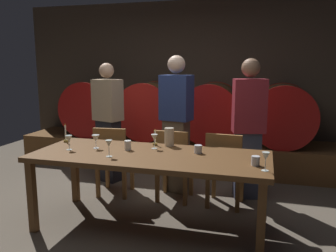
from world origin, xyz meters
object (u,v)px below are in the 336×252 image
dining_table (150,161)px  candle_right (155,141)px  chair_right (225,166)px  guest_right (248,128)px  wine_barrel_far_right (283,115)px  cup_right (256,161)px  wine_barrel_center_right (212,113)px  wine_glass_right (154,138)px  cup_left (128,145)px  guest_left (108,122)px  wine_barrel_center_left (150,110)px  candle_left (66,137)px  wine_glass_left (96,139)px  wine_glass_far_right (266,157)px  chair_center (173,162)px  chair_left (113,158)px  pitcher (169,137)px  guest_center (176,123)px  wine_glass_far_left (69,140)px  cup_center (198,149)px  wine_barrel_far_left (94,108)px  wine_glass_center (109,144)px

dining_table → candle_right: bearing=99.8°
chair_right → guest_right: guest_right is taller
wine_barrel_far_right → cup_right: bearing=-98.1°
wine_barrel_center_right → chair_right: (0.37, -1.45, -0.40)m
wine_glass_right → cup_left: bearing=-152.8°
guest_left → wine_glass_right: 1.40m
wine_barrel_center_right → wine_glass_right: size_ratio=5.96×
wine_barrel_center_left → guest_right: (1.60, -1.06, -0.02)m
guest_left → cup_left: size_ratio=16.81×
dining_table → candle_left: candle_left is taller
guest_right → wine_glass_left: guest_right is taller
wine_glass_right → wine_glass_far_right: size_ratio=0.96×
wine_barrel_far_right → chair_center: 1.97m
cup_left → wine_glass_far_right: bearing=-14.3°
guest_left → chair_right: bearing=-178.2°
wine_barrel_center_left → chair_left: wine_barrel_center_left is taller
wine_barrel_far_right → pitcher: (-1.24, -1.77, -0.03)m
wine_barrel_center_right → wine_barrel_far_right: 1.04m
chair_center → chair_right: size_ratio=1.00×
chair_center → guest_center: bearing=-80.6°
wine_barrel_center_left → wine_glass_far_left: size_ratio=6.03×
wine_barrel_center_right → chair_center: bearing=-99.6°
guest_left → candle_right: guest_left is taller
candle_right → wine_glass_far_right: (1.15, -0.62, 0.07)m
dining_table → cup_center: cup_center is taller
chair_center → wine_glass_far_left: wine_glass_far_left is taller
guest_right → wine_glass_right: size_ratio=11.13×
wine_glass_far_left → wine_glass_far_right: size_ratio=0.95×
chair_center → guest_right: guest_right is taller
wine_barrel_far_right → chair_center: bearing=-131.8°
cup_left → wine_glass_far_left: bearing=-165.0°
pitcher → cup_left: (-0.36, -0.29, -0.05)m
dining_table → chair_center: chair_center is taller
cup_right → pitcher: bearing=151.3°
wine_barrel_far_right → cup_left: size_ratio=9.29×
wine_barrel_far_left → guest_center: 2.03m
guest_left → pitcher: (1.10, -0.82, 0.02)m
dining_table → chair_center: 0.75m
wine_glass_right → wine_barrel_center_left: bearing=109.7°
wine_barrel_far_right → wine_glass_left: 2.86m
dining_table → guest_center: 1.08m
wine_barrel_center_left → wine_glass_far_right: 3.01m
candle_left → chair_left: bearing=51.5°
candle_left → wine_glass_far_left: (0.23, -0.30, 0.04)m
chair_center → candle_left: 1.27m
wine_glass_right → candle_right: bearing=105.4°
candle_right → wine_glass_center: (-0.28, -0.57, 0.07)m
wine_barrel_far_right → wine_glass_right: (-1.35, -1.94, -0.01)m
chair_center → candle_left: (-1.12, -0.49, 0.34)m
wine_glass_center → wine_glass_right: bearing=52.4°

